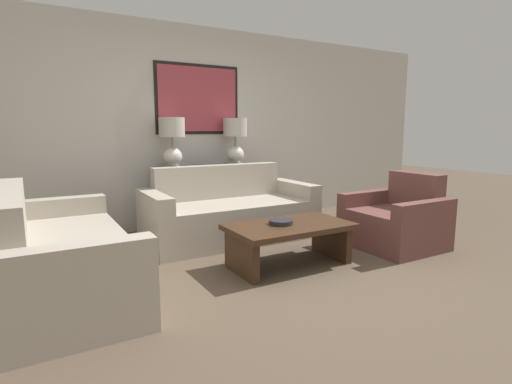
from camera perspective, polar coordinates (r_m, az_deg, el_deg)
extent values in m
plane|color=brown|center=(3.65, 6.85, -12.07)|extent=(20.00, 20.00, 0.00)
cube|color=beige|center=(5.56, -8.40, 9.06)|extent=(8.16, 0.10, 2.65)
cube|color=black|center=(5.53, -8.27, 12.95)|extent=(1.18, 0.01, 0.92)
cube|color=#9E3842|center=(5.52, -8.24, 12.96)|extent=(1.10, 0.02, 0.84)
cube|color=black|center=(5.39, -7.13, -0.70)|extent=(1.30, 0.37, 0.82)
cylinder|color=silver|center=(5.18, -11.76, 3.49)|extent=(0.20, 0.20, 0.02)
sphere|color=silver|center=(5.17, -11.81, 4.94)|extent=(0.24, 0.24, 0.24)
cylinder|color=#8C7A51|center=(5.16, -11.88, 6.98)|extent=(0.02, 0.02, 0.13)
cylinder|color=#B2ADA3|center=(5.16, -11.94, 9.05)|extent=(0.32, 0.32, 0.24)
cylinder|color=silver|center=(5.53, -2.96, 3.99)|extent=(0.20, 0.20, 0.02)
sphere|color=silver|center=(5.52, -2.97, 5.35)|extent=(0.24, 0.24, 0.24)
cylinder|color=#8C7A51|center=(5.51, -2.98, 7.27)|extent=(0.02, 0.02, 0.13)
cylinder|color=#B2ADA3|center=(5.51, -3.00, 9.21)|extent=(0.32, 0.32, 0.24)
cube|color=#ADA393|center=(4.68, -3.06, -4.36)|extent=(1.65, 0.71, 0.46)
cube|color=#ADA393|center=(5.04, -5.39, -1.06)|extent=(1.65, 0.18, 0.87)
cube|color=#ADA393|center=(4.42, -14.24, -4.24)|extent=(0.18, 0.89, 0.64)
cube|color=#ADA393|center=(5.20, 5.48, -2.03)|extent=(0.18, 0.89, 0.64)
cube|color=#ADA393|center=(3.59, -23.78, -9.29)|extent=(0.71, 1.65, 0.46)
cube|color=#ADA393|center=(3.52, -31.28, -6.73)|extent=(0.18, 1.65, 0.87)
cube|color=#ADA393|center=(2.69, -23.58, -13.35)|extent=(0.89, 0.18, 0.64)
cube|color=#ADA393|center=(4.44, -26.35, -4.85)|extent=(0.89, 0.18, 0.64)
cube|color=#3D2616|center=(3.84, 4.80, -4.93)|extent=(1.18, 0.68, 0.05)
cube|color=#3D2616|center=(3.63, -2.13, -9.09)|extent=(0.07, 0.54, 0.36)
cube|color=#3D2616|center=(4.21, 10.67, -6.73)|extent=(0.07, 0.54, 0.36)
cylinder|color=#232328|center=(3.82, 3.61, -4.30)|extent=(0.23, 0.23, 0.04)
cube|color=brown|center=(4.67, 18.28, -5.08)|extent=(0.68, 0.65, 0.42)
cube|color=brown|center=(4.96, 21.71, -2.12)|extent=(0.18, 0.65, 0.82)
cube|color=brown|center=(4.98, 15.65, -3.16)|extent=(0.86, 0.14, 0.58)
cube|color=brown|center=(4.48, 22.86, -4.87)|extent=(0.86, 0.14, 0.58)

